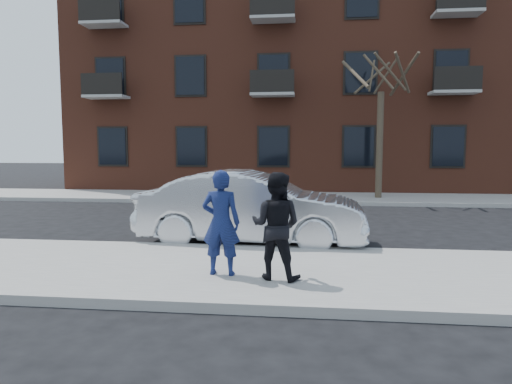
# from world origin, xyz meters

# --- Properties ---
(ground) EXTENTS (100.00, 100.00, 0.00)m
(ground) POSITION_xyz_m (0.00, 0.00, 0.00)
(ground) COLOR black
(ground) RESTS_ON ground
(near_sidewalk) EXTENTS (50.00, 3.50, 0.15)m
(near_sidewalk) POSITION_xyz_m (0.00, -0.25, 0.07)
(near_sidewalk) COLOR gray
(near_sidewalk) RESTS_ON ground
(near_curb) EXTENTS (50.00, 0.10, 0.15)m
(near_curb) POSITION_xyz_m (0.00, 1.55, 0.07)
(near_curb) COLOR #999691
(near_curb) RESTS_ON ground
(far_sidewalk) EXTENTS (50.00, 3.50, 0.15)m
(far_sidewalk) POSITION_xyz_m (0.00, 11.25, 0.07)
(far_sidewalk) COLOR gray
(far_sidewalk) RESTS_ON ground
(far_curb) EXTENTS (50.00, 0.10, 0.15)m
(far_curb) POSITION_xyz_m (0.00, 9.45, 0.07)
(far_curb) COLOR #999691
(far_curb) RESTS_ON ground
(apartment_building) EXTENTS (24.30, 10.30, 12.30)m
(apartment_building) POSITION_xyz_m (2.00, 18.00, 6.16)
(apartment_building) COLOR brown
(apartment_building) RESTS_ON ground
(street_tree) EXTENTS (3.60, 3.60, 6.80)m
(street_tree) POSITION_xyz_m (4.50, 11.00, 5.52)
(street_tree) COLOR #32281D
(street_tree) RESTS_ON far_sidewalk
(silver_sedan) EXTENTS (5.12, 2.04, 1.66)m
(silver_sedan) POSITION_xyz_m (0.43, 2.32, 0.83)
(silver_sedan) COLOR #B7BABF
(silver_sedan) RESTS_ON ground
(man_hoodie) EXTENTS (0.63, 0.50, 1.69)m
(man_hoodie) POSITION_xyz_m (0.30, -0.64, 0.99)
(man_hoodie) COLOR navy
(man_hoodie) RESTS_ON near_sidewalk
(man_peacoat) EXTENTS (0.93, 0.80, 1.66)m
(man_peacoat) POSITION_xyz_m (1.18, -0.77, 0.98)
(man_peacoat) COLOR black
(man_peacoat) RESTS_ON near_sidewalk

